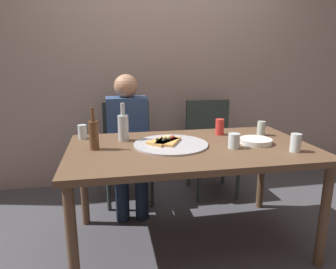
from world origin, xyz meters
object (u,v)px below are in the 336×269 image
at_px(soda_can, 220,127).
at_px(chair_left, 128,145).
at_px(dining_table, 191,156).
at_px(chair_right, 211,140).
at_px(plate_stack, 256,141).
at_px(wine_bottle, 94,134).
at_px(beer_bottle, 123,127).
at_px(guest_in_sweater, 128,136).
at_px(tumbler_far, 234,141).
at_px(wine_glass, 82,132).
at_px(tumbler_near, 261,128).
at_px(short_glass, 296,143).
at_px(pizza_slice_last, 164,141).
at_px(pizza_slice_extra, 168,141).
at_px(pizza_tray, 171,144).

height_order(soda_can, chair_left, chair_left).
height_order(dining_table, chair_right, chair_right).
height_order(soda_can, plate_stack, soda_can).
height_order(wine_bottle, beer_bottle, wine_bottle).
bearing_deg(wine_bottle, guest_in_sweater, 69.18).
distance_m(tumbler_far, plate_stack, 0.21).
distance_m(dining_table, tumbler_far, 0.31).
bearing_deg(chair_right, wine_glass, 24.24).
xyz_separation_m(tumbler_near, short_glass, (0.01, -0.43, 0.00)).
bearing_deg(plate_stack, wine_glass, 163.10).
distance_m(plate_stack, chair_left, 1.24).
distance_m(dining_table, chair_right, 0.98).
xyz_separation_m(beer_bottle, chair_right, (0.88, 0.64, -0.32)).
relative_size(pizza_slice_last, soda_can, 2.05).
xyz_separation_m(dining_table, chair_right, (0.44, 0.86, -0.14)).
height_order(pizza_slice_last, wine_glass, wine_glass).
bearing_deg(tumbler_near, beer_bottle, 177.65).
bearing_deg(plate_stack, dining_table, 177.08).
relative_size(wine_bottle, chair_right, 0.31).
distance_m(chair_right, guest_in_sweater, 0.84).
bearing_deg(chair_right, short_glass, 99.15).
xyz_separation_m(dining_table, pizza_slice_extra, (-0.14, 0.08, 0.09)).
height_order(dining_table, wine_glass, wine_glass).
bearing_deg(short_glass, plate_stack, 125.53).
relative_size(pizza_slice_last, beer_bottle, 0.92).
xyz_separation_m(dining_table, short_glass, (0.61, -0.25, 0.13)).
xyz_separation_m(soda_can, guest_in_sweater, (-0.68, 0.45, -0.15)).
bearing_deg(pizza_slice_last, pizza_tray, -41.16).
bearing_deg(soda_can, short_glass, -58.16).
height_order(wine_bottle, chair_left, wine_bottle).
bearing_deg(plate_stack, pizza_slice_extra, 170.67).
relative_size(tumbler_far, wine_glass, 0.95).
distance_m(beer_bottle, chair_right, 1.13).
relative_size(beer_bottle, chair_right, 0.30).
xyz_separation_m(tumbler_far, soda_can, (0.03, 0.36, 0.01)).
bearing_deg(soda_can, dining_table, -138.36).
relative_size(tumbler_far, plate_stack, 0.44).
xyz_separation_m(beer_bottle, plate_stack, (0.90, -0.25, -0.08)).
height_order(wine_bottle, soda_can, wine_bottle).
distance_m(plate_stack, guest_in_sweater, 1.12).
bearing_deg(pizza_slice_last, beer_bottle, 152.16).
relative_size(chair_left, guest_in_sweater, 0.77).
bearing_deg(pizza_slice_extra, tumbler_far, -23.17).
distance_m(tumbler_near, chair_left, 1.23).
bearing_deg(beer_bottle, tumbler_far, -24.68).
bearing_deg(tumbler_far, chair_left, 123.77).
bearing_deg(soda_can, pizza_slice_last, -159.07).
relative_size(pizza_slice_extra, beer_bottle, 0.94).
bearing_deg(chair_right, tumbler_near, 103.60).
xyz_separation_m(pizza_slice_last, chair_right, (0.61, 0.78, -0.24)).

